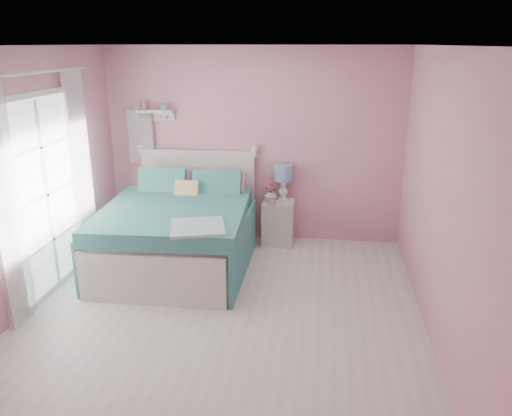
% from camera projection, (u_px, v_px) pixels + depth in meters
% --- Properties ---
extents(floor, '(4.50, 4.50, 0.00)m').
position_uv_depth(floor, '(222.00, 316.00, 5.02)').
color(floor, beige).
rests_on(floor, ground).
extents(room_shell, '(4.50, 4.50, 4.50)m').
position_uv_depth(room_shell, '(218.00, 163.00, 4.53)').
color(room_shell, '#CE839B').
rests_on(room_shell, floor).
extents(bed, '(1.76, 2.16, 1.23)m').
position_uv_depth(bed, '(179.00, 233.00, 6.11)').
color(bed, silver).
rests_on(bed, floor).
extents(nightstand, '(0.41, 0.41, 0.60)m').
position_uv_depth(nightstand, '(278.00, 222.00, 6.78)').
color(nightstand, beige).
rests_on(nightstand, floor).
extents(table_lamp, '(0.25, 0.25, 0.49)m').
position_uv_depth(table_lamp, '(283.00, 175.00, 6.66)').
color(table_lamp, white).
rests_on(table_lamp, nightstand).
extents(vase, '(0.21, 0.21, 0.17)m').
position_uv_depth(vase, '(271.00, 195.00, 6.68)').
color(vase, '#B8C3C2').
rests_on(vase, nightstand).
extents(teacup, '(0.13, 0.13, 0.08)m').
position_uv_depth(teacup, '(272.00, 201.00, 6.56)').
color(teacup, pink).
rests_on(teacup, nightstand).
extents(roses, '(0.14, 0.11, 0.12)m').
position_uv_depth(roses, '(270.00, 186.00, 6.63)').
color(roses, '#BF4167').
rests_on(roses, vase).
extents(wall_shelf, '(0.50, 0.15, 0.25)m').
position_uv_depth(wall_shelf, '(156.00, 112.00, 6.71)').
color(wall_shelf, silver).
rests_on(wall_shelf, room_shell).
extents(hanging_dress, '(0.34, 0.03, 0.72)m').
position_uv_depth(hanging_dress, '(141.00, 137.00, 6.83)').
color(hanging_dress, white).
rests_on(hanging_dress, room_shell).
extents(french_door, '(0.04, 1.32, 2.16)m').
position_uv_depth(french_door, '(46.00, 195.00, 5.32)').
color(french_door, silver).
rests_on(french_door, floor).
extents(curtain_near, '(0.04, 0.40, 2.32)m').
position_uv_depth(curtain_near, '(6.00, 208.00, 4.58)').
color(curtain_near, white).
rests_on(curtain_near, floor).
extents(curtain_far, '(0.04, 0.40, 2.32)m').
position_uv_depth(curtain_far, '(82.00, 169.00, 5.98)').
color(curtain_far, white).
rests_on(curtain_far, floor).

